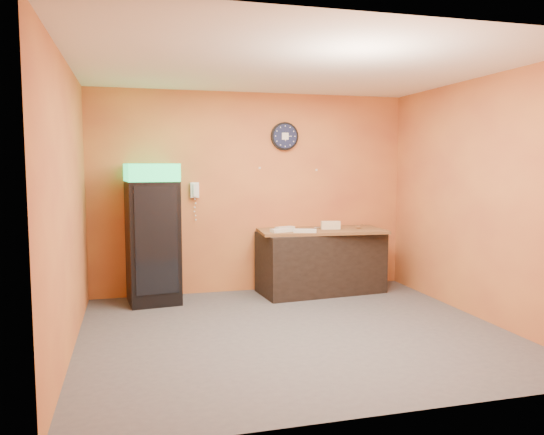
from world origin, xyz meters
name	(u,v)px	position (x,y,z in m)	size (l,w,h in m)	color
floor	(294,332)	(0.00, 0.00, 0.00)	(4.50, 4.50, 0.00)	#47474C
back_wall	(253,193)	(0.00, 2.00, 1.40)	(4.50, 0.02, 2.80)	orange
left_wall	(68,207)	(-2.25, 0.00, 1.40)	(0.02, 4.00, 2.80)	orange
right_wall	(480,199)	(2.25, 0.00, 1.40)	(0.02, 4.00, 2.80)	orange
ceiling	(296,67)	(0.00, 0.00, 2.80)	(4.50, 4.00, 0.02)	white
beverage_cooler	(152,236)	(-1.42, 1.61, 0.88)	(0.70, 0.71, 1.81)	black
prep_counter	(321,262)	(0.89, 1.62, 0.43)	(1.71, 0.76, 0.86)	black
wall_clock	(285,136)	(0.46, 1.97, 2.20)	(0.40, 0.06, 0.40)	black
wall_phone	(195,190)	(-0.83, 1.95, 1.45)	(0.11, 0.10, 0.21)	white
butcher_paper	(321,231)	(0.89, 1.62, 0.88)	(1.74, 0.83, 0.04)	brown
sub_roll_stack	(331,225)	(1.02, 1.58, 0.95)	(0.28, 0.15, 0.11)	beige
wrapped_sandwich_left	(282,230)	(0.28, 1.46, 0.92)	(0.31, 0.12, 0.04)	beige
wrapped_sandwich_mid	(305,231)	(0.56, 1.34, 0.92)	(0.30, 0.12, 0.04)	beige
wrapped_sandwich_right	(285,228)	(0.39, 1.72, 0.92)	(0.27, 0.11, 0.04)	beige
kitchen_tool	(325,226)	(0.99, 1.72, 0.93)	(0.07, 0.07, 0.07)	silver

